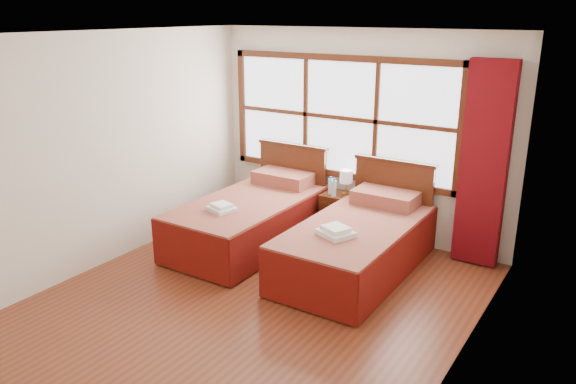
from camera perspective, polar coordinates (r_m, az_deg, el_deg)
The scene contains 15 objects.
floor at distance 5.78m, azimuth -3.27°, elevation -10.95°, with size 4.50×4.50×0.00m, color brown.
ceiling at distance 5.07m, azimuth -3.81°, elevation 15.74°, with size 4.50×4.50×0.00m, color white.
wall_back at distance 7.16m, azimuth 7.19°, elevation 5.79°, with size 4.00×4.00×0.00m, color silver.
wall_left at distance 6.62m, azimuth -17.68°, elevation 4.08°, with size 4.50×4.50×0.00m, color silver.
wall_right at distance 4.46m, azimuth 17.77°, elevation -2.51°, with size 4.50×4.50×0.00m, color silver.
window at distance 7.20m, azimuth 5.31°, elevation 7.54°, with size 3.16×0.06×1.56m.
curtain at distance 6.55m, azimuth 19.30°, elevation 2.59°, with size 0.50×0.16×2.30m, color maroon.
bed_left at distance 7.02m, azimuth -3.67°, elevation -2.60°, with size 1.12×2.17×1.09m.
bed_right at distance 6.32m, azimuth 7.16°, elevation -5.15°, with size 1.11×2.14×1.08m.
nightstand at distance 7.27m, azimuth 5.22°, elevation -2.33°, with size 0.42×0.42×0.56m.
towels_left at distance 6.53m, azimuth -6.75°, elevation -1.60°, with size 0.35×0.33×0.09m.
towels_right at distance 5.82m, azimuth 4.87°, elevation -4.03°, with size 0.43×0.40×0.10m.
lamp at distance 7.13m, azimuth 5.93°, elevation 1.50°, with size 0.16×0.16×0.31m.
bottle_near at distance 7.16m, azimuth 4.35°, elevation 0.61°, with size 0.06×0.06×0.23m.
bottle_far at distance 7.07m, azimuth 4.68°, elevation 0.39°, with size 0.06×0.06×0.23m.
Camera 1 is at (3.00, -4.08, 2.79)m, focal length 35.00 mm.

